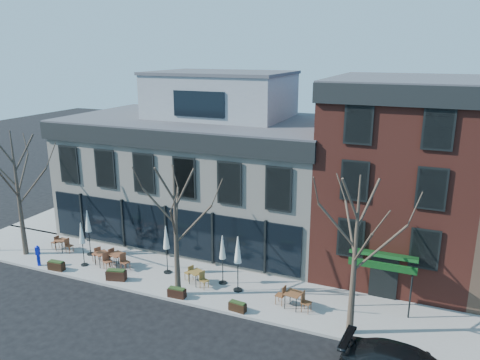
% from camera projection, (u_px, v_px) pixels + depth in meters
% --- Properties ---
extents(ground, '(120.00, 120.00, 0.00)m').
position_uv_depth(ground, '(168.00, 258.00, 29.41)').
color(ground, black).
rests_on(ground, ground).
extents(sidewalk_front, '(33.50, 4.70, 0.15)m').
position_uv_depth(sidewalk_front, '(198.00, 282.00, 26.27)').
color(sidewalk_front, gray).
rests_on(sidewalk_front, ground).
extents(sidewalk_side, '(4.50, 12.00, 0.15)m').
position_uv_depth(sidewalk_side, '(89.00, 206.00, 38.92)').
color(sidewalk_side, gray).
rests_on(sidewalk_side, ground).
extents(corner_building, '(18.39, 10.39, 11.10)m').
position_uv_depth(corner_building, '(204.00, 167.00, 32.61)').
color(corner_building, beige).
rests_on(corner_building, ground).
extents(red_brick_building, '(8.20, 11.78, 11.18)m').
position_uv_depth(red_brick_building, '(399.00, 173.00, 27.46)').
color(red_brick_building, maroon).
rests_on(red_brick_building, ground).
extents(tree_corner, '(3.93, 3.98, 7.92)m').
position_uv_depth(tree_corner, '(18.00, 192.00, 28.59)').
color(tree_corner, '#382B21').
rests_on(tree_corner, sidewalk_front).
extents(tree_mid, '(3.50, 3.55, 7.04)m').
position_uv_depth(tree_mid, '(176.00, 230.00, 23.80)').
color(tree_mid, '#382B21').
rests_on(tree_mid, sidewalk_front).
extents(tree_right, '(3.72, 3.77, 7.48)m').
position_uv_depth(tree_right, '(355.00, 255.00, 20.38)').
color(tree_right, '#382B21').
rests_on(tree_right, sidewalk_front).
extents(call_box, '(0.26, 0.26, 1.31)m').
position_uv_depth(call_box, '(38.00, 255.00, 27.90)').
color(call_box, '#0C1BA8').
rests_on(call_box, sidewalk_front).
extents(cafe_set_0, '(1.72, 0.73, 0.89)m').
position_uv_depth(cafe_set_0, '(62.00, 244.00, 30.06)').
color(cafe_set_0, brown).
rests_on(cafe_set_0, sidewalk_front).
extents(cafe_set_1, '(1.90, 1.19, 0.99)m').
position_uv_depth(cafe_set_1, '(102.00, 257.00, 27.98)').
color(cafe_set_1, brown).
rests_on(cafe_set_1, sidewalk_front).
extents(cafe_set_2, '(2.01, 0.96, 1.03)m').
position_uv_depth(cafe_set_2, '(117.00, 259.00, 27.76)').
color(cafe_set_2, brown).
rests_on(cafe_set_2, sidewalk_front).
extents(cafe_set_3, '(1.79, 1.06, 0.92)m').
position_uv_depth(cafe_set_3, '(196.00, 276.00, 25.72)').
color(cafe_set_3, brown).
rests_on(cafe_set_3, sidewalk_front).
extents(cafe_set_5, '(1.97, 0.88, 1.01)m').
position_uv_depth(cafe_set_5, '(293.00, 298.00, 23.34)').
color(cafe_set_5, brown).
rests_on(cafe_set_5, sidewalk_front).
extents(umbrella_0, '(0.47, 0.47, 2.95)m').
position_uv_depth(umbrella_0, '(88.00, 224.00, 29.03)').
color(umbrella_0, black).
rests_on(umbrella_0, sidewalk_front).
extents(umbrella_1, '(0.43, 0.43, 2.71)m').
position_uv_depth(umbrella_1, '(82.00, 236.00, 27.60)').
color(umbrella_1, black).
rests_on(umbrella_1, sidewalk_front).
extents(umbrella_2, '(0.46, 0.46, 2.90)m').
position_uv_depth(umbrella_2, '(166.00, 240.00, 26.63)').
color(umbrella_2, black).
rests_on(umbrella_2, sidewalk_front).
extents(umbrella_3, '(0.45, 0.45, 2.84)m').
position_uv_depth(umbrella_3, '(222.00, 250.00, 25.41)').
color(umbrella_3, black).
rests_on(umbrella_3, sidewalk_front).
extents(umbrella_4, '(0.50, 0.50, 3.13)m').
position_uv_depth(umbrella_4, '(238.00, 253.00, 24.57)').
color(umbrella_4, black).
rests_on(umbrella_4, sidewalk_front).
extents(planter_0, '(1.02, 0.47, 0.56)m').
position_uv_depth(planter_0, '(56.00, 265.00, 27.45)').
color(planter_0, black).
rests_on(planter_0, sidewalk_front).
extents(planter_1, '(1.18, 0.71, 0.62)m').
position_uv_depth(planter_1, '(116.00, 275.00, 26.24)').
color(planter_1, black).
rests_on(planter_1, sidewalk_front).
extents(planter_2, '(0.97, 0.43, 0.53)m').
position_uv_depth(planter_2, '(177.00, 293.00, 24.41)').
color(planter_2, black).
rests_on(planter_2, sidewalk_front).
extents(planter_3, '(0.91, 0.45, 0.49)m').
position_uv_depth(planter_3, '(238.00, 306.00, 23.13)').
color(planter_3, black).
rests_on(planter_3, sidewalk_front).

